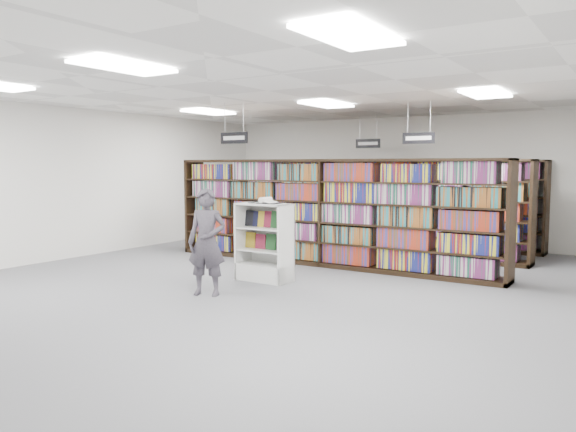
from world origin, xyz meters
The scene contains 18 objects.
floor centered at (0.00, 0.00, 0.00)m, with size 12.00×12.00×0.00m, color #55565B.
ceiling centered at (0.00, 0.00, 3.20)m, with size 10.00×12.00×0.10m, color white.
wall_back centered at (0.00, 6.00, 1.60)m, with size 10.00×0.10×3.20m, color silver.
wall_left centered at (-5.00, 0.00, 1.60)m, with size 0.10×12.00×3.20m, color silver.
bookshelf_row_near centered at (0.00, 2.00, 1.05)m, with size 7.00×0.60×2.10m.
bookshelf_row_mid centered at (0.00, 4.00, 1.05)m, with size 7.00×0.60×2.10m.
bookshelf_row_far centered at (0.00, 5.70, 1.05)m, with size 7.00×0.60×2.10m.
aisle_sign_left centered at (-1.50, 1.00, 2.53)m, with size 0.65×0.02×0.80m.
aisle_sign_right centered at (1.50, 3.00, 2.53)m, with size 0.65×0.02×0.80m.
aisle_sign_center centered at (-0.50, 5.00, 2.53)m, with size 0.65×0.02×0.80m.
troffer_front_center centered at (0.00, -3.00, 3.16)m, with size 0.60×1.20×0.04m, color white.
troffer_front_right centered at (3.00, -3.00, 3.16)m, with size 0.60×1.20×0.04m, color white.
troffer_back_left centered at (-3.00, 2.00, 3.16)m, with size 0.60×1.20×0.04m, color white.
troffer_back_center centered at (0.00, 2.00, 3.16)m, with size 0.60×1.20×0.04m, color white.
troffer_back_right centered at (3.00, 2.00, 3.16)m, with size 0.60×1.20×0.04m, color white.
endcap_display centered at (-0.17, 0.15, 0.46)m, with size 0.97×0.50×1.34m.
open_book centered at (-0.15, 0.15, 1.37)m, with size 0.56×0.33×0.13m.
shopper centered at (-0.28, -1.24, 0.82)m, with size 0.60×0.39×1.63m, color #433F48.
Camera 1 is at (5.34, -7.68, 1.99)m, focal length 35.00 mm.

